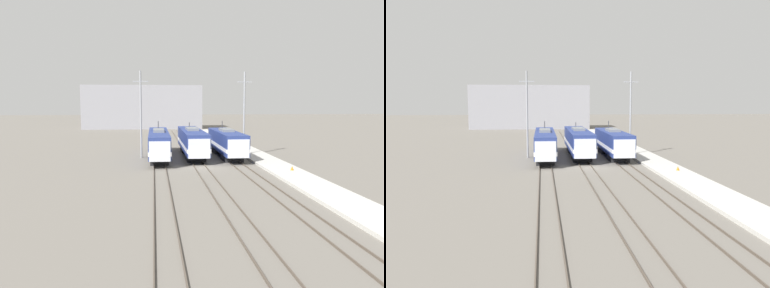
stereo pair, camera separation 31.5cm
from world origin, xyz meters
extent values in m
plane|color=#666059|center=(0.00, 0.00, 0.00)|extent=(400.00, 400.00, 0.00)
cube|color=#4C4238|center=(-5.70, 0.00, 0.07)|extent=(0.07, 120.00, 0.15)
cube|color=#4C4238|center=(-4.26, 0.00, 0.07)|extent=(0.07, 120.00, 0.15)
cube|color=#4C4238|center=(-0.72, 0.00, 0.07)|extent=(0.07, 120.00, 0.15)
cube|color=#4C4238|center=(0.72, 0.00, 0.07)|extent=(0.07, 120.00, 0.15)
cube|color=#4C4238|center=(4.26, 0.00, 0.07)|extent=(0.07, 120.00, 0.15)
cube|color=#4C4238|center=(5.70, 0.00, 0.07)|extent=(0.07, 120.00, 0.15)
cube|color=black|center=(-4.98, 3.46, 0.47)|extent=(2.35, 4.12, 0.95)
cube|color=black|center=(-4.98, 12.82, 0.47)|extent=(2.35, 4.12, 0.95)
cube|color=navy|center=(-4.98, 8.14, 2.39)|extent=(2.77, 18.72, 2.87)
cube|color=silver|center=(-4.98, 8.14, 1.81)|extent=(2.81, 18.76, 0.52)
cube|color=silver|center=(-4.98, -0.09, 2.17)|extent=(2.55, 2.46, 2.44)
cube|color=black|center=(-4.98, -1.24, 2.71)|extent=(2.17, 0.08, 0.68)
cube|color=slate|center=(-4.98, 8.14, 4.00)|extent=(1.52, 4.68, 0.35)
cylinder|color=#38383D|center=(-4.98, 12.26, 4.46)|extent=(0.12, 0.12, 1.27)
cube|color=black|center=(0.00, 5.40, 0.47)|extent=(2.57, 4.05, 0.95)
cube|color=black|center=(0.00, 14.59, 0.47)|extent=(2.57, 4.05, 0.95)
cube|color=navy|center=(0.00, 9.99, 2.41)|extent=(3.02, 18.39, 2.93)
cube|color=silver|center=(0.00, 9.99, 1.83)|extent=(3.06, 18.43, 0.53)
cube|color=silver|center=(0.00, 1.64, 2.20)|extent=(2.78, 1.89, 2.49)
cube|color=black|center=(0.00, 0.78, 2.74)|extent=(2.37, 0.08, 0.70)
cube|color=slate|center=(0.00, 9.99, 4.05)|extent=(1.66, 4.60, 0.35)
cylinder|color=#38383D|center=(0.00, 14.04, 4.35)|extent=(0.12, 0.12, 0.94)
cube|color=black|center=(4.98, 4.66, 0.47)|extent=(2.58, 3.54, 0.95)
cube|color=black|center=(4.98, 12.71, 0.47)|extent=(2.58, 3.54, 0.95)
cube|color=navy|center=(4.98, 8.69, 2.35)|extent=(3.03, 16.10, 2.81)
cube|color=silver|center=(4.98, 8.69, 1.79)|extent=(3.07, 16.14, 0.50)
cube|color=silver|center=(4.98, 1.58, 2.14)|extent=(2.79, 2.08, 2.38)
cube|color=black|center=(4.98, 0.61, 2.67)|extent=(2.37, 0.08, 0.67)
cube|color=slate|center=(4.98, 8.69, 3.93)|extent=(1.67, 4.03, 0.35)
cylinder|color=#38383D|center=(4.98, 12.23, 4.44)|extent=(0.12, 0.12, 1.37)
cylinder|color=gray|center=(-7.48, 8.74, 6.22)|extent=(0.27, 0.27, 12.43)
cube|color=gray|center=(-7.48, 8.74, 10.94)|extent=(2.17, 0.16, 0.16)
cylinder|color=gray|center=(7.61, 8.74, 6.22)|extent=(0.27, 0.27, 12.43)
cube|color=gray|center=(7.61, 8.74, 10.94)|extent=(2.17, 0.16, 0.16)
cube|color=#B7B5AD|center=(9.37, 0.00, 0.15)|extent=(4.00, 120.00, 0.31)
cone|color=orange|center=(9.95, -4.88, 0.56)|extent=(0.37, 0.37, 0.50)
cube|color=gray|center=(-9.00, 70.64, 6.54)|extent=(35.66, 8.86, 13.09)
camera|label=1|loc=(-5.62, -45.40, 7.98)|focal=35.00mm
camera|label=2|loc=(-5.30, -45.43, 7.98)|focal=35.00mm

